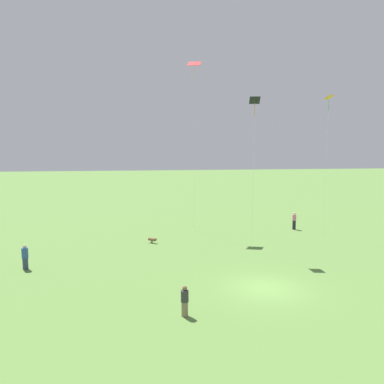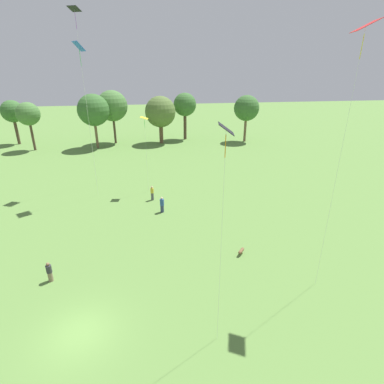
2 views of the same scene
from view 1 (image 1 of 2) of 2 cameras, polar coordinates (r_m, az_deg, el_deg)
ground_plane at (r=23.71m, az=11.15°, el=-14.22°), size 240.00×240.00×0.00m
person_0 at (r=40.29m, az=15.31°, el=-4.28°), size 0.45×0.45×1.79m
person_2 at (r=28.86m, az=-24.09°, el=-9.05°), size 0.61×0.61×1.77m
person_3 at (r=19.55m, az=-1.12°, el=-16.30°), size 0.42×0.42×1.59m
kite_1 at (r=38.12m, az=0.35°, el=18.27°), size 1.48×1.57×16.84m
kite_4 at (r=30.30m, az=9.51°, el=12.49°), size 0.84×0.94×12.36m
kite_5 at (r=37.83m, az=20.10°, el=12.19°), size 0.98×1.00×13.27m
dog_0 at (r=33.70m, az=-6.01°, el=-7.21°), size 0.69×0.77×0.49m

